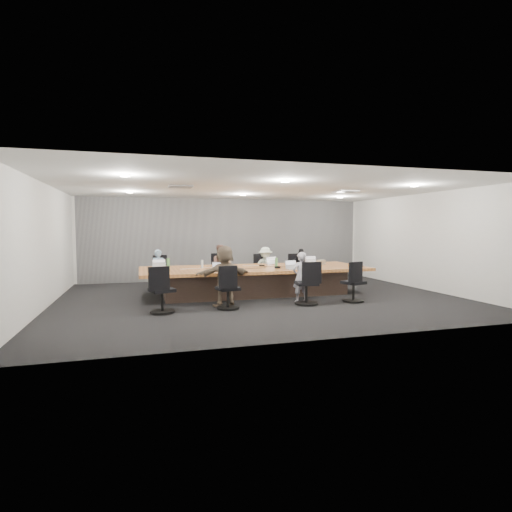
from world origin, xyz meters
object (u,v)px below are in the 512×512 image
object	(u,v)px
bottle_green_right	(276,263)
canvas_bag	(321,262)
laptop_6	(292,269)
stapler	(278,267)
person_5	(225,276)
person_0	(159,270)
chair_0	(158,276)
chair_5	(228,292)
laptop_0	(159,267)
person_6	(301,277)
chair_1	(219,273)
mug_brown	(158,269)
snack_packet	(352,265)
chair_6	(306,287)
person_3	(300,267)
conference_table	(255,280)
person_2	(265,267)
bottle_clear	(202,264)
bottle_green_left	(168,264)
laptop_2	(271,264)
laptop_1	(225,265)
chair_2	(262,273)
laptop_3	(308,263)
chair_4	(162,294)
chair_3	(296,272)
chair_7	(353,286)
person_1	(221,267)

from	to	relation	value
bottle_green_right	canvas_bag	size ratio (longest dim) A/B	1.12
laptop_6	stapler	xyz separation A→B (m)	(-0.28, 0.35, 0.02)
person_5	stapler	world-z (taller)	person_5
person_0	chair_0	bearing A→B (deg)	102.77
chair_0	person_5	bearing A→B (deg)	94.65
chair_5	laptop_0	bearing A→B (deg)	107.71
chair_5	person_6	bearing A→B (deg)	-0.14
chair_1	mug_brown	world-z (taller)	mug_brown
laptop_6	snack_packet	size ratio (longest dim) A/B	1.68
chair_6	person_3	size ratio (longest dim) A/B	0.73
conference_table	laptop_6	xyz separation A→B (m)	(0.76, -0.80, 0.35)
person_2	bottle_green_right	distance (m)	1.72
bottle_clear	mug_brown	size ratio (longest dim) A/B	2.08
bottle_green_left	bottle_clear	xyz separation A→B (m)	(0.87, -0.02, -0.03)
conference_table	bottle_clear	bearing A→B (deg)	170.84
bottle_green_left	stapler	bearing A→B (deg)	-14.21
laptop_2	person_3	size ratio (longest dim) A/B	0.29
laptop_1	mug_brown	distance (m)	2.17
laptop_0	chair_2	bearing A→B (deg)	-169.69
laptop_1	person_3	bearing A→B (deg)	179.03
chair_2	laptop_3	size ratio (longest dim) A/B	2.34
canvas_bag	chair_0	bearing A→B (deg)	162.55
conference_table	chair_4	world-z (taller)	chair_4
chair_3	person_2	size ratio (longest dim) A/B	0.60
chair_7	canvas_bag	bearing A→B (deg)	69.46
chair_4	person_2	world-z (taller)	person_2
chair_5	canvas_bag	distance (m)	3.77
conference_table	laptop_3	xyz separation A→B (m)	(1.88, 0.80, 0.35)
person_0	person_3	size ratio (longest dim) A/B	1.03
person_3	snack_packet	distance (m)	1.98
laptop_3	bottle_green_left	world-z (taller)	bottle_green_left
chair_4	snack_packet	bearing A→B (deg)	-3.55
person_5	laptop_6	world-z (taller)	person_5
chair_7	stapler	size ratio (longest dim) A/B	5.29
person_1	bottle_green_left	bearing A→B (deg)	-150.15
chair_3	bottle_green_right	world-z (taller)	bottle_green_right
chair_5	person_3	size ratio (longest dim) A/B	0.67
laptop_0	canvas_bag	distance (m)	4.57
person_5	mug_brown	bearing A→B (deg)	-48.81
chair_2	person_1	world-z (taller)	person_1
person_0	person_3	world-z (taller)	person_0
conference_table	chair_7	xyz separation A→B (m)	(2.00, -1.70, -0.01)
mug_brown	laptop_3	bearing A→B (deg)	13.37
chair_0	bottle_green_right	distance (m)	3.62
chair_4	person_3	size ratio (longest dim) A/B	0.71
chair_2	snack_packet	size ratio (longest dim) A/B	4.26
person_3	snack_packet	xyz separation A→B (m)	(0.77, -1.81, 0.18)
chair_4	person_2	distance (m)	4.47
chair_2	laptop_6	world-z (taller)	laptop_6
chair_1	canvas_bag	distance (m)	3.10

